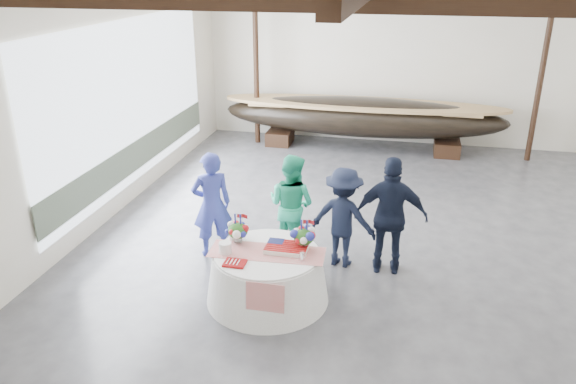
# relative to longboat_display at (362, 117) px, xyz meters

# --- Properties ---
(floor) EXTENTS (10.00, 12.00, 0.01)m
(floor) POSITION_rel_longboat_display_xyz_m (0.67, -5.10, -0.88)
(floor) COLOR #3D3D42
(floor) RESTS_ON ground
(wall_back) EXTENTS (10.00, 0.02, 4.50)m
(wall_back) POSITION_rel_longboat_display_xyz_m (0.67, 0.90, 1.37)
(wall_back) COLOR silver
(wall_back) RESTS_ON ground
(wall_front) EXTENTS (10.00, 0.02, 4.50)m
(wall_front) POSITION_rel_longboat_display_xyz_m (0.67, -11.10, 1.37)
(wall_front) COLOR silver
(wall_front) RESTS_ON ground
(wall_left) EXTENTS (0.02, 12.00, 4.50)m
(wall_left) POSITION_rel_longboat_display_xyz_m (-4.33, -5.10, 1.37)
(wall_left) COLOR silver
(wall_left) RESTS_ON ground
(pavilion_structure) EXTENTS (9.80, 11.76, 4.50)m
(pavilion_structure) POSITION_rel_longboat_display_xyz_m (0.67, -4.24, 3.12)
(pavilion_structure) COLOR black
(pavilion_structure) RESTS_ON ground
(open_bay) EXTENTS (0.03, 7.00, 3.20)m
(open_bay) POSITION_rel_longboat_display_xyz_m (-4.28, -4.10, 0.95)
(open_bay) COLOR silver
(open_bay) RESTS_ON ground
(longboat_display) EXTENTS (7.34, 1.47, 1.38)m
(longboat_display) POSITION_rel_longboat_display_xyz_m (0.00, 0.00, 0.00)
(longboat_display) COLOR black
(longboat_display) RESTS_ON ground
(banquet_table) EXTENTS (1.79, 1.79, 0.77)m
(banquet_table) POSITION_rel_longboat_display_xyz_m (-0.65, -7.45, -0.49)
(banquet_table) COLOR silver
(banquet_table) RESTS_ON ground
(tabletop_items) EXTENTS (1.69, 0.95, 0.40)m
(tabletop_items) POSITION_rel_longboat_display_xyz_m (-0.67, -7.30, 0.04)
(tabletop_items) COLOR #B51212
(tabletop_items) RESTS_ON banquet_table
(guest_woman_blue) EXTENTS (0.79, 0.71, 1.81)m
(guest_woman_blue) POSITION_rel_longboat_display_xyz_m (-1.89, -6.29, 0.03)
(guest_woman_blue) COLOR navy
(guest_woman_blue) RESTS_ON ground
(guest_woman_teal) EXTENTS (1.03, 0.92, 1.75)m
(guest_woman_teal) POSITION_rel_longboat_display_xyz_m (-0.61, -5.95, -0.00)
(guest_woman_teal) COLOR #20AA7E
(guest_woman_teal) RESTS_ON ground
(guest_man_left) EXTENTS (1.18, 0.83, 1.67)m
(guest_man_left) POSITION_rel_longboat_display_xyz_m (0.28, -6.17, -0.05)
(guest_man_left) COLOR black
(guest_man_left) RESTS_ON ground
(guest_man_right) EXTENTS (1.15, 0.52, 1.93)m
(guest_man_right) POSITION_rel_longboat_display_xyz_m (1.03, -6.25, 0.09)
(guest_man_right) COLOR black
(guest_man_right) RESTS_ON ground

